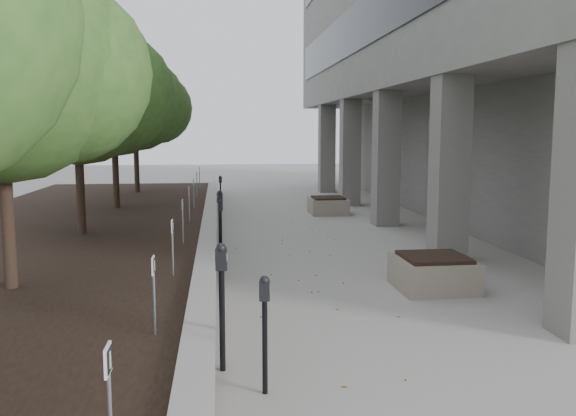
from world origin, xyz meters
TOP-DOWN VIEW (x-y plane):
  - ground at (0.00, 0.00)m, footprint 90.00×90.00m
  - retaining_wall at (-1.82, 9.00)m, footprint 0.39×26.00m
  - planting_bed at (-5.50, 9.00)m, footprint 7.00×26.00m
  - crabapple_tree_2 at (-4.80, 3.00)m, footprint 4.60×4.00m
  - crabapple_tree_3 at (-4.80, 8.00)m, footprint 4.60×4.00m
  - crabapple_tree_4 at (-4.80, 13.00)m, footprint 4.60×4.00m
  - crabapple_tree_5 at (-4.80, 18.00)m, footprint 4.60×4.00m
  - parking_sign_1 at (-2.35, -2.50)m, footprint 0.04×0.22m
  - parking_sign_2 at (-2.35, 0.50)m, footprint 0.04×0.22m
  - parking_sign_3 at (-2.35, 3.50)m, footprint 0.04×0.22m
  - parking_sign_4 at (-2.35, 6.50)m, footprint 0.04×0.22m
  - parking_sign_5 at (-2.35, 9.50)m, footprint 0.04×0.22m
  - parking_sign_6 at (-2.35, 12.50)m, footprint 0.04×0.22m
  - parking_sign_7 at (-2.35, 15.50)m, footprint 0.04×0.22m
  - parking_sign_8 at (-2.35, 18.50)m, footprint 0.04×0.22m
  - parking_meter_1 at (-1.10, -0.39)m, footprint 0.14×0.11m
  - parking_meter_2 at (-1.55, 0.30)m, footprint 0.16×0.13m
  - parking_meter_3 at (-1.55, 7.71)m, footprint 0.17×0.14m
  - parking_meter_4 at (-1.53, 7.26)m, footprint 0.13×0.10m
  - parking_meter_5 at (-1.51, 14.97)m, footprint 0.14×0.11m
  - planter_front at (2.24, 3.63)m, footprint 1.34×1.34m
  - planter_back at (2.14, 13.65)m, footprint 1.27×1.27m
  - berry_scatter at (-0.10, 5.00)m, footprint 3.30×14.10m

SIDE VIEW (x-z plane):
  - ground at x=0.00m, z-range 0.00..0.00m
  - berry_scatter at x=-0.10m, z-range 0.00..0.02m
  - planting_bed at x=-5.50m, z-range 0.00..0.40m
  - retaining_wall at x=-1.82m, z-range 0.00..0.50m
  - planter_back at x=2.14m, z-range 0.00..0.59m
  - planter_front at x=2.24m, z-range 0.00..0.62m
  - parking_meter_5 at x=-1.51m, z-range 0.00..1.25m
  - parking_meter_4 at x=-1.53m, z-range 0.00..1.26m
  - parking_meter_1 at x=-1.10m, z-range 0.00..1.31m
  - parking_meter_3 at x=-1.55m, z-range 0.00..1.43m
  - parking_meter_2 at x=-1.55m, z-range 0.00..1.54m
  - parking_sign_1 at x=-2.35m, z-range 0.40..1.36m
  - parking_sign_2 at x=-2.35m, z-range 0.40..1.36m
  - parking_sign_3 at x=-2.35m, z-range 0.40..1.36m
  - parking_sign_4 at x=-2.35m, z-range 0.40..1.36m
  - parking_sign_5 at x=-2.35m, z-range 0.40..1.36m
  - parking_sign_6 at x=-2.35m, z-range 0.40..1.36m
  - parking_sign_7 at x=-2.35m, z-range 0.40..1.36m
  - parking_sign_8 at x=-2.35m, z-range 0.40..1.36m
  - crabapple_tree_2 at x=-4.80m, z-range 0.40..5.84m
  - crabapple_tree_3 at x=-4.80m, z-range 0.40..5.84m
  - crabapple_tree_4 at x=-4.80m, z-range 0.40..5.84m
  - crabapple_tree_5 at x=-4.80m, z-range 0.40..5.84m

